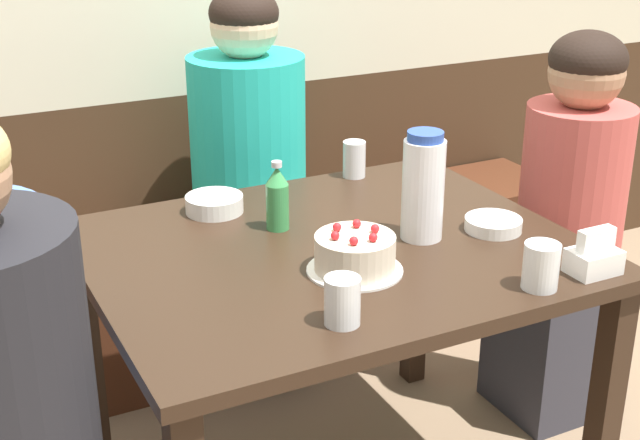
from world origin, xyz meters
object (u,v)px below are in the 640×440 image
(glass_tumbler_short, at_px, (342,301))
(person_teal_shirt, at_px, (250,194))
(soju_bottle, at_px, (277,198))
(glass_water_tall, at_px, (354,159))
(bowl_rice_small, at_px, (493,224))
(bowl_soup_white, at_px, (214,204))
(bench_seat, at_px, (218,295))
(glass_shot_small, at_px, (541,266))
(water_pitcher, at_px, (423,187))
(napkin_holder, at_px, (594,257))
(birthday_cake, at_px, (355,254))
(person_dark_striped, at_px, (567,241))

(glass_tumbler_short, distance_m, person_teal_shirt, 1.11)
(soju_bottle, xyz_separation_m, glass_water_tall, (0.36, 0.26, -0.03))
(bowl_rice_small, distance_m, person_teal_shirt, 0.89)
(bowl_soup_white, relative_size, person_teal_shirt, 0.12)
(bench_seat, xyz_separation_m, bowl_rice_small, (0.40, -0.92, 0.53))
(glass_shot_small, bearing_deg, glass_water_tall, 90.65)
(bowl_rice_small, relative_size, person_teal_shirt, 0.11)
(bowl_rice_small, height_order, glass_tumbler_short, glass_tumbler_short)
(glass_shot_small, bearing_deg, soju_bottle, 123.52)
(bench_seat, bearing_deg, water_pitcher, -76.22)
(water_pitcher, relative_size, person_teal_shirt, 0.21)
(napkin_holder, height_order, glass_water_tall, same)
(birthday_cake, distance_m, bowl_soup_white, 0.50)
(bowl_rice_small, relative_size, glass_tumbler_short, 1.42)
(person_dark_striped, bearing_deg, birthday_cake, 15.98)
(bench_seat, relative_size, person_dark_striped, 2.25)
(soju_bottle, relative_size, person_teal_shirt, 0.14)
(water_pitcher, xyz_separation_m, glass_tumbler_short, (-0.37, -0.29, -0.08))
(water_pitcher, xyz_separation_m, bowl_soup_white, (-0.39, 0.38, -0.11))
(soju_bottle, bearing_deg, bowl_rice_small, -27.94)
(bowl_soup_white, xyz_separation_m, bowl_rice_small, (0.57, -0.42, -0.01))
(glass_tumbler_short, relative_size, person_dark_striped, 0.09)
(birthday_cake, height_order, napkin_holder, same)
(soju_bottle, xyz_separation_m, glass_shot_small, (0.36, -0.55, -0.03))
(person_teal_shirt, distance_m, person_dark_striped, 0.97)
(napkin_holder, bearing_deg, glass_shot_small, -177.93)
(birthday_cake, bearing_deg, glass_shot_small, -38.40)
(bowl_rice_small, distance_m, person_dark_striped, 0.51)
(glass_water_tall, bearing_deg, person_dark_striped, -30.06)
(bowl_rice_small, bearing_deg, glass_tumbler_short, -155.75)
(soju_bottle, height_order, glass_water_tall, soju_bottle)
(bowl_soup_white, bearing_deg, glass_water_tall, 9.93)
(bench_seat, height_order, soju_bottle, soju_bottle)
(bowl_soup_white, bearing_deg, birthday_cake, -72.31)
(soju_bottle, bearing_deg, birthday_cake, -80.38)
(birthday_cake, bearing_deg, bowl_rice_small, 7.19)
(bench_seat, height_order, water_pitcher, water_pitcher)
(napkin_holder, bearing_deg, soju_bottle, 133.59)
(soju_bottle, relative_size, bowl_soup_white, 1.17)
(birthday_cake, height_order, glass_shot_small, birthday_cake)
(birthday_cake, xyz_separation_m, glass_water_tall, (0.30, 0.56, 0.01))
(birthday_cake, height_order, soju_bottle, soju_bottle)
(bowl_rice_small, bearing_deg, bench_seat, 113.37)
(bench_seat, relative_size, glass_water_tall, 25.20)
(bench_seat, xyz_separation_m, person_teal_shirt, (0.09, -0.10, 0.38))
(napkin_holder, xyz_separation_m, glass_shot_small, (-0.15, -0.01, 0.01))
(person_teal_shirt, bearing_deg, person_dark_striped, 49.74)
(person_dark_striped, bearing_deg, bowl_soup_white, -13.20)
(birthday_cake, bearing_deg, glass_tumbler_short, -124.76)
(bench_seat, distance_m, person_teal_shirt, 0.41)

